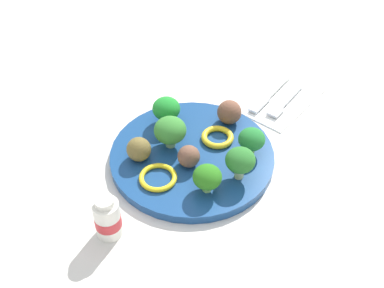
{
  "coord_description": "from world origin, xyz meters",
  "views": [
    {
      "loc": [
        0.41,
        0.41,
        0.57
      ],
      "look_at": [
        0.0,
        0.0,
        0.04
      ],
      "focal_mm": 43.78,
      "sensor_mm": 36.0,
      "label": 1
    }
  ],
  "objects_px": {
    "broccoli_floret_near_rim": "(252,140)",
    "napkin": "(278,99)",
    "fork": "(284,102)",
    "meatball_front_right": "(189,156)",
    "pepper_ring_back_left": "(158,177)",
    "meatball_mid_right": "(139,149)",
    "plate": "(192,156)",
    "pepper_ring_far_rim": "(217,137)",
    "knife": "(269,95)",
    "broccoli_floret_center": "(166,109)",
    "broccoli_floret_back_right": "(207,177)",
    "broccoli_floret_mid_left": "(240,161)",
    "meatball_mid_left": "(229,112)",
    "yogurt_bottle": "(108,218)",
    "broccoli_floret_front_left": "(170,131)"
  },
  "relations": [
    {
      "from": "meatball_mid_right",
      "to": "broccoli_floret_center",
      "type": "bearing_deg",
      "value": -159.09
    },
    {
      "from": "meatball_mid_left",
      "to": "broccoli_floret_mid_left",
      "type": "bearing_deg",
      "value": 48.47
    },
    {
      "from": "broccoli_floret_near_rim",
      "to": "meatball_front_right",
      "type": "relative_size",
      "value": 1.29
    },
    {
      "from": "knife",
      "to": "broccoli_floret_center",
      "type": "bearing_deg",
      "value": -19.66
    },
    {
      "from": "meatball_mid_right",
      "to": "napkin",
      "type": "height_order",
      "value": "meatball_mid_right"
    },
    {
      "from": "broccoli_floret_front_left",
      "to": "broccoli_floret_center",
      "type": "distance_m",
      "value": 0.06
    },
    {
      "from": "fork",
      "to": "meatball_front_right",
      "type": "bearing_deg",
      "value": -0.98
    },
    {
      "from": "plate",
      "to": "broccoli_floret_back_right",
      "type": "distance_m",
      "value": 0.09
    },
    {
      "from": "knife",
      "to": "yogurt_bottle",
      "type": "distance_m",
      "value": 0.43
    },
    {
      "from": "pepper_ring_back_left",
      "to": "knife",
      "type": "xyz_separation_m",
      "value": [
        -0.31,
        -0.02,
        -0.01
      ]
    },
    {
      "from": "pepper_ring_far_rim",
      "to": "broccoli_floret_near_rim",
      "type": "bearing_deg",
      "value": 104.56
    },
    {
      "from": "broccoli_floret_center",
      "to": "meatball_front_right",
      "type": "xyz_separation_m",
      "value": [
        0.05,
        0.11,
        -0.01
      ]
    },
    {
      "from": "broccoli_floret_mid_left",
      "to": "broccoli_floret_back_right",
      "type": "relative_size",
      "value": 1.19
    },
    {
      "from": "meatball_front_right",
      "to": "meatball_mid_right",
      "type": "relative_size",
      "value": 0.91
    },
    {
      "from": "broccoli_floret_front_left",
      "to": "meatball_front_right",
      "type": "xyz_separation_m",
      "value": [
        0.01,
        0.06,
        -0.01
      ]
    },
    {
      "from": "pepper_ring_back_left",
      "to": "fork",
      "type": "relative_size",
      "value": 0.51
    },
    {
      "from": "meatball_mid_right",
      "to": "pepper_ring_far_rim",
      "type": "xyz_separation_m",
      "value": [
        -0.13,
        0.06,
        -0.02
      ]
    },
    {
      "from": "broccoli_floret_center",
      "to": "napkin",
      "type": "relative_size",
      "value": 0.3
    },
    {
      "from": "napkin",
      "to": "yogurt_bottle",
      "type": "height_order",
      "value": "yogurt_bottle"
    },
    {
      "from": "broccoli_floret_near_rim",
      "to": "meatball_mid_left",
      "type": "bearing_deg",
      "value": -113.37
    },
    {
      "from": "broccoli_floret_back_right",
      "to": "fork",
      "type": "distance_m",
      "value": 0.29
    },
    {
      "from": "broccoli_floret_back_right",
      "to": "pepper_ring_back_left",
      "type": "distance_m",
      "value": 0.08
    },
    {
      "from": "napkin",
      "to": "fork",
      "type": "relative_size",
      "value": 1.4
    },
    {
      "from": "broccoli_floret_front_left",
      "to": "meatball_mid_right",
      "type": "bearing_deg",
      "value": -12.67
    },
    {
      "from": "broccoli_floret_center",
      "to": "knife",
      "type": "bearing_deg",
      "value": 160.34
    },
    {
      "from": "broccoli_floret_near_rim",
      "to": "napkin",
      "type": "distance_m",
      "value": 0.19
    },
    {
      "from": "meatball_front_right",
      "to": "pepper_ring_back_left",
      "type": "bearing_deg",
      "value": -10.66
    },
    {
      "from": "broccoli_floret_mid_left",
      "to": "pepper_ring_back_left",
      "type": "relative_size",
      "value": 0.92
    },
    {
      "from": "broccoli_floret_mid_left",
      "to": "meatball_mid_right",
      "type": "relative_size",
      "value": 1.38
    },
    {
      "from": "broccoli_floret_front_left",
      "to": "napkin",
      "type": "relative_size",
      "value": 0.33
    },
    {
      "from": "broccoli_floret_mid_left",
      "to": "pepper_ring_far_rim",
      "type": "relative_size",
      "value": 0.99
    },
    {
      "from": "broccoli_floret_back_right",
      "to": "meatball_mid_right",
      "type": "xyz_separation_m",
      "value": [
        0.03,
        -0.13,
        -0.01
      ]
    },
    {
      "from": "pepper_ring_far_rim",
      "to": "yogurt_bottle",
      "type": "xyz_separation_m",
      "value": [
        0.25,
        0.02,
        0.01
      ]
    },
    {
      "from": "napkin",
      "to": "knife",
      "type": "height_order",
      "value": "knife"
    },
    {
      "from": "plate",
      "to": "broccoli_floret_near_rim",
      "type": "distance_m",
      "value": 0.11
    },
    {
      "from": "broccoli_floret_front_left",
      "to": "pepper_ring_back_left",
      "type": "distance_m",
      "value": 0.09
    },
    {
      "from": "broccoli_floret_front_left",
      "to": "meatball_mid_left",
      "type": "bearing_deg",
      "value": 166.32
    },
    {
      "from": "meatball_mid_left",
      "to": "pepper_ring_far_rim",
      "type": "distance_m",
      "value": 0.06
    },
    {
      "from": "meatball_mid_left",
      "to": "yogurt_bottle",
      "type": "xyz_separation_m",
      "value": [
        0.3,
        0.03,
        -0.0
      ]
    },
    {
      "from": "plate",
      "to": "pepper_ring_far_rim",
      "type": "distance_m",
      "value": 0.06
    },
    {
      "from": "broccoli_floret_near_rim",
      "to": "pepper_ring_back_left",
      "type": "height_order",
      "value": "broccoli_floret_near_rim"
    },
    {
      "from": "broccoli_floret_front_left",
      "to": "pepper_ring_back_left",
      "type": "bearing_deg",
      "value": 32.71
    },
    {
      "from": "broccoli_floret_center",
      "to": "knife",
      "type": "distance_m",
      "value": 0.22
    },
    {
      "from": "plate",
      "to": "pepper_ring_back_left",
      "type": "bearing_deg",
      "value": 3.55
    },
    {
      "from": "pepper_ring_back_left",
      "to": "fork",
      "type": "xyz_separation_m",
      "value": [
        -0.32,
        0.02,
        -0.01
      ]
    },
    {
      "from": "broccoli_floret_near_rim",
      "to": "meatball_mid_right",
      "type": "xyz_separation_m",
      "value": [
        0.14,
        -0.12,
        -0.01
      ]
    },
    {
      "from": "meatball_mid_left",
      "to": "meatball_front_right",
      "type": "bearing_deg",
      "value": 11.7
    },
    {
      "from": "broccoli_floret_center",
      "to": "meatball_mid_left",
      "type": "xyz_separation_m",
      "value": [
        -0.08,
        0.08,
        -0.01
      ]
    },
    {
      "from": "meatball_mid_left",
      "to": "fork",
      "type": "height_order",
      "value": "meatball_mid_left"
    },
    {
      "from": "meatball_mid_right",
      "to": "plate",
      "type": "bearing_deg",
      "value": 143.66
    }
  ]
}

